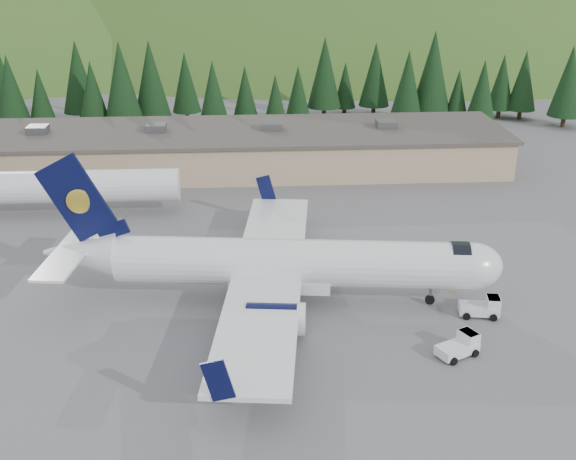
# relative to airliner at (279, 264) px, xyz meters

# --- Properties ---
(ground) EXTENTS (600.00, 600.00, 0.00)m
(ground) POSITION_rel_airliner_xyz_m (1.11, -0.13, -3.38)
(ground) COLOR #5B5B60
(airliner) EXTENTS (38.27, 36.00, 12.69)m
(airliner) POSITION_rel_airliner_xyz_m (0.00, 0.00, 0.00)
(airliner) COLOR white
(airliner) RESTS_ON ground
(second_airliner) EXTENTS (27.50, 11.00, 10.05)m
(second_airliner) POSITION_rel_airliner_xyz_m (-23.81, 21.87, -0.06)
(second_airliner) COLOR white
(second_airliner) RESTS_ON ground
(baggage_tug_a) EXTENTS (3.50, 2.90, 1.67)m
(baggage_tug_a) POSITION_rel_airliner_xyz_m (12.80, -9.34, -2.63)
(baggage_tug_a) COLOR silver
(baggage_tug_a) RESTS_ON ground
(baggage_tug_b) EXTENTS (3.39, 2.34, 1.69)m
(baggage_tug_b) POSITION_rel_airliner_xyz_m (16.30, -3.68, -2.63)
(baggage_tug_b) COLOR silver
(baggage_tug_b) RESTS_ON ground
(terminal_building) EXTENTS (71.00, 17.00, 6.10)m
(terminal_building) POSITION_rel_airliner_xyz_m (-3.90, 37.87, -0.76)
(terminal_building) COLOR tan
(terminal_building) RESTS_ON ground
(ramp_worker) EXTENTS (0.71, 0.47, 1.93)m
(ramp_worker) POSITION_rel_airliner_xyz_m (15.06, 0.62, -2.42)
(ramp_worker) COLOR #FFBA00
(ramp_worker) RESTS_ON ground
(tree_line) EXTENTS (112.55, 18.87, 14.05)m
(tree_line) POSITION_rel_airliner_xyz_m (-9.58, 60.90, 3.91)
(tree_line) COLOR black
(tree_line) RESTS_ON ground
(hills) EXTENTS (614.00, 330.00, 300.00)m
(hills) POSITION_rel_airliner_xyz_m (54.45, 207.25, -86.18)
(hills) COLOR #344D1C
(hills) RESTS_ON ground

